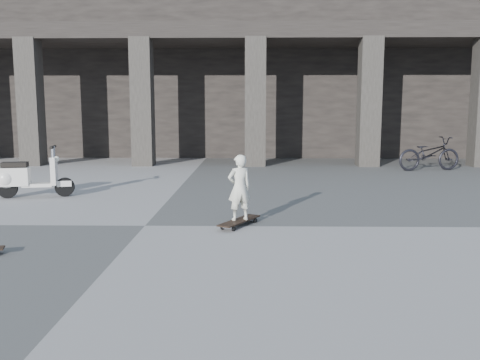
{
  "coord_description": "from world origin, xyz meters",
  "views": [
    {
      "loc": [
        1.63,
        -7.67,
        1.79
      ],
      "look_at": [
        1.47,
        0.51,
        0.65
      ],
      "focal_mm": 38.0,
      "sensor_mm": 36.0,
      "label": 1
    }
  ],
  "objects_px": {
    "child": "(239,188)",
    "scooter": "(22,177)",
    "longboard": "(239,221)",
    "bicycle": "(429,154)"
  },
  "relations": [
    {
      "from": "scooter",
      "to": "bicycle",
      "type": "height_order",
      "value": "scooter"
    },
    {
      "from": "longboard",
      "to": "child",
      "type": "relative_size",
      "value": 0.93
    },
    {
      "from": "scooter",
      "to": "bicycle",
      "type": "bearing_deg",
      "value": 14.61
    },
    {
      "from": "child",
      "to": "bicycle",
      "type": "xyz_separation_m",
      "value": [
        5.42,
        7.29,
        -0.11
      ]
    },
    {
      "from": "child",
      "to": "scooter",
      "type": "xyz_separation_m",
      "value": [
        -4.48,
        2.46,
        -0.19
      ]
    },
    {
      "from": "child",
      "to": "scooter",
      "type": "bearing_deg",
      "value": -50.22
    },
    {
      "from": "child",
      "to": "bicycle",
      "type": "distance_m",
      "value": 9.08
    },
    {
      "from": "scooter",
      "to": "bicycle",
      "type": "relative_size",
      "value": 0.79
    },
    {
      "from": "longboard",
      "to": "bicycle",
      "type": "xyz_separation_m",
      "value": [
        5.42,
        7.29,
        0.42
      ]
    },
    {
      "from": "child",
      "to": "bicycle",
      "type": "bearing_deg",
      "value": -148.09
    }
  ]
}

